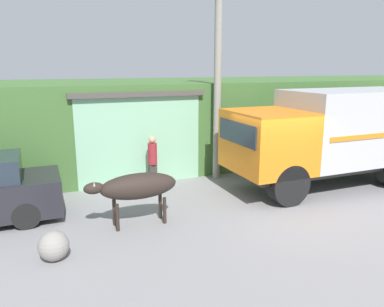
{
  "coord_description": "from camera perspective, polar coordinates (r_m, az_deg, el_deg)",
  "views": [
    {
      "loc": [
        -6.09,
        -8.32,
        3.83
      ],
      "look_at": [
        -2.44,
        0.53,
        1.59
      ],
      "focal_mm": 35.0,
      "sensor_mm": 36.0,
      "label": 1
    }
  ],
  "objects": [
    {
      "name": "ground_plane",
      "position": [
        11.01,
        12.99,
        -7.55
      ],
      "size": [
        60.0,
        60.0,
        0.0
      ],
      "primitive_type": "plane",
      "color": "gray"
    },
    {
      "name": "hillside_embankment",
      "position": [
        16.37,
        -0.38,
        5.43
      ],
      "size": [
        32.0,
        6.68,
        3.25
      ],
      "color": "#426B33",
      "rests_on": "ground_plane"
    },
    {
      "name": "building_backdrop",
      "position": [
        13.41,
        -9.15,
        3.17
      ],
      "size": [
        4.39,
        2.7,
        3.05
      ],
      "color": "#8CC69E",
      "rests_on": "ground_plane"
    },
    {
      "name": "cargo_truck",
      "position": [
        12.84,
        20.89,
        2.99
      ],
      "size": [
        6.8,
        2.45,
        3.09
      ],
      "rotation": [
        0.0,
        0.0,
        -0.05
      ],
      "color": "#2D2D2D",
      "rests_on": "ground_plane"
    },
    {
      "name": "brown_cow",
      "position": [
        9.19,
        -8.39,
        -5.05
      ],
      "size": [
        2.25,
        0.64,
        1.31
      ],
      "rotation": [
        0.0,
        0.0,
        0.13
      ],
      "color": "#2D231E",
      "rests_on": "ground_plane"
    },
    {
      "name": "pedestrian_on_hill",
      "position": [
        11.98,
        -6.03,
        -0.83
      ],
      "size": [
        0.3,
        0.3,
        1.69
      ],
      "rotation": [
        0.0,
        0.0,
        3.17
      ],
      "color": "#38332D",
      "rests_on": "ground_plane"
    },
    {
      "name": "utility_pole",
      "position": [
        12.7,
        3.93,
        11.69
      ],
      "size": [
        0.9,
        0.25,
        6.8
      ],
      "color": "gray",
      "rests_on": "ground_plane"
    },
    {
      "name": "roadside_rock",
      "position": [
        8.23,
        -20.34,
        -13.06
      ],
      "size": [
        0.61,
        0.61,
        0.61
      ],
      "color": "gray",
      "rests_on": "ground_plane"
    }
  ]
}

